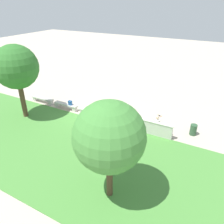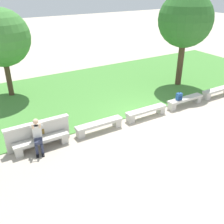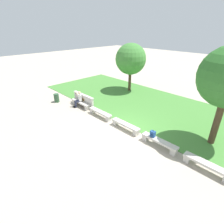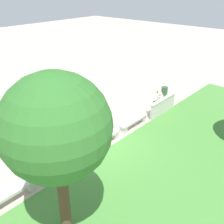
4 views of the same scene
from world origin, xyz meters
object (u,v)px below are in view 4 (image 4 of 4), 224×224
object	(u,v)px
bench_far	(63,164)
bench_mid	(103,140)
trash_bin	(164,92)
tree_left_background	(56,128)
bench_near	(134,122)
bench_main	(158,107)
bench_end	(9,195)
person_photographer	(159,100)
backpack	(71,153)

from	to	relation	value
bench_far	bench_mid	bearing A→B (deg)	180.00
bench_mid	trash_bin	bearing A→B (deg)	-172.70
tree_left_background	bench_near	bearing A→B (deg)	-160.18
bench_main	trash_bin	world-z (taller)	trash_bin
bench_end	tree_left_background	distance (m)	4.41
bench_near	person_photographer	world-z (taller)	person_photographer
bench_far	person_photographer	xyz separation A→B (m)	(-7.75, -0.08, 0.43)
bench_far	bench_end	xyz separation A→B (m)	(2.54, 0.00, 0.00)
bench_mid	tree_left_background	world-z (taller)	tree_left_background
bench_end	bench_main	bearing A→B (deg)	180.00
bench_mid	bench_far	bearing A→B (deg)	0.00
bench_main	bench_near	size ratio (longest dim) A/B	1.00
bench_end	backpack	world-z (taller)	backpack
bench_near	backpack	size ratio (longest dim) A/B	5.05
bench_main	bench_end	size ratio (longest dim) A/B	1.00
bench_end	person_photographer	distance (m)	10.30
bench_mid	backpack	distance (m)	2.09
bench_near	bench_end	xyz separation A→B (m)	(7.62, 0.00, 0.00)
bench_far	backpack	world-z (taller)	backpack
bench_end	trash_bin	world-z (taller)	trash_bin
bench_near	backpack	bearing A→B (deg)	-0.05
bench_mid	backpack	world-z (taller)	backpack
person_photographer	bench_end	bearing A→B (deg)	0.42
bench_main	bench_mid	bearing A→B (deg)	0.00
tree_left_background	trash_bin	size ratio (longest dim) A/B	7.27
bench_near	bench_main	bearing A→B (deg)	180.00
bench_main	tree_left_background	size ratio (longest dim) A/B	0.40
bench_end	tree_left_background	bearing A→B (deg)	104.07
bench_main	trash_bin	xyz separation A→B (m)	(-2.34, -0.95, 0.07)
person_photographer	trash_bin	xyz separation A→B (m)	(-2.21, -0.88, -0.36)
trash_bin	bench_far	bearing A→B (deg)	5.45
bench_mid	trash_bin	distance (m)	7.48
person_photographer	tree_left_background	distance (m)	10.48
bench_near	bench_mid	distance (m)	2.54
bench_far	trash_bin	xyz separation A→B (m)	(-9.96, -0.95, 0.07)
backpack	tree_left_background	xyz separation A→B (m)	(2.38, 2.52, 3.24)
bench_mid	bench_near	bearing A→B (deg)	180.00
bench_end	person_photographer	xyz separation A→B (m)	(-10.29, -0.08, 0.43)
person_photographer	trash_bin	size ratio (longest dim) A/B	1.76
bench_near	trash_bin	bearing A→B (deg)	-168.97
backpack	trash_bin	distance (m)	9.54
bench_far	trash_bin	size ratio (longest dim) A/B	2.88
bench_mid	tree_left_background	xyz separation A→B (m)	(4.45, 2.52, 3.56)
tree_left_background	person_photographer	bearing A→B (deg)	-164.97
bench_main	backpack	xyz separation A→B (m)	(7.15, -0.00, 0.32)
backpack	tree_left_background	world-z (taller)	tree_left_background
bench_main	bench_end	distance (m)	10.17
person_photographer	backpack	distance (m)	7.28
bench_far	bench_main	bearing A→B (deg)	180.00
bench_mid	bench_end	distance (m)	5.08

